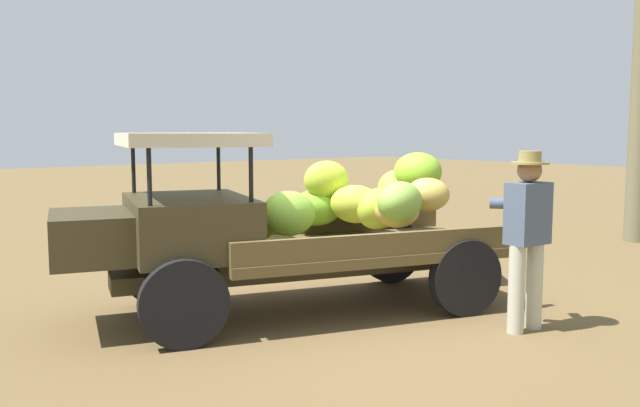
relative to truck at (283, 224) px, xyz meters
The scene contains 4 objects.
ground_plane 0.98m from the truck, 152.95° to the left, with size 60.00×60.00×0.00m, color brown.
truck is the anchor object (origin of this frame).
farmer 2.39m from the truck, 123.28° to the left, with size 0.53×0.47×1.67m.
wooden_crate 2.67m from the truck, behind, with size 0.54×0.52×0.42m, color olive.
Camera 1 is at (4.31, 5.27, 1.84)m, focal length 37.21 mm.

